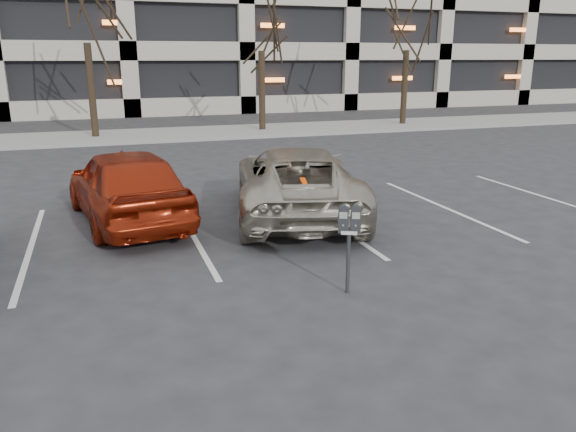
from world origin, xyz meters
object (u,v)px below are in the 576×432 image
parking_meter (349,228)px  car_red (127,185)px  tree_d (409,2)px  suv_silver (297,181)px

parking_meter → car_red: size_ratio=0.28×
parking_meter → car_red: (-2.69, 4.64, -0.20)m
car_red → tree_d: bearing=-146.0°
car_red → parking_meter: bearing=111.0°
parking_meter → suv_silver: (0.68, 4.06, -0.24)m
tree_d → suv_silver: bearing=-127.4°
parking_meter → car_red: 5.37m
car_red → suv_silver: bearing=161.0°
tree_d → car_red: (-13.46, -12.60, -4.84)m
tree_d → car_red: 19.06m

